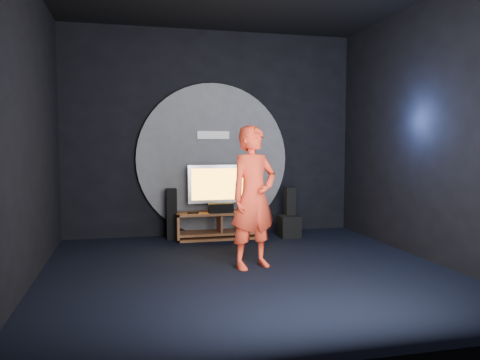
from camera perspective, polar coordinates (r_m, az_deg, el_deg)
The scene contains 14 objects.
floor at distance 5.89m, azimuth 1.00°, elevation -11.05°, with size 5.00×5.00×0.00m, color black.
back_wall at distance 8.12m, azimuth -3.42°, elevation 5.69°, with size 5.00×0.04×3.50m, color black.
front_wall at distance 3.32m, azimuth 11.98°, elevation 7.37°, with size 5.00×0.04×3.50m, color black.
left_wall at distance 5.60m, azimuth -24.70°, elevation 5.84°, with size 0.04×5.00×3.50m, color black.
right_wall at distance 6.76m, azimuth 22.13°, elevation 5.62°, with size 0.04×5.00×3.50m, color black.
wall_disc_panel at distance 8.07m, azimuth -3.33°, elevation 2.51°, with size 2.60×0.11×2.60m.
media_console at distance 7.81m, azimuth -2.47°, elevation -5.72°, with size 1.45×0.45×0.45m.
tv at distance 7.78m, azimuth -2.63°, elevation -0.72°, with size 1.02×0.22×0.77m.
center_speaker at distance 7.64m, azimuth -2.35°, elevation -3.44°, with size 0.40×0.15×0.15m, color black.
remote at distance 7.58m, azimuth -5.73°, elevation -4.02°, with size 0.18×0.05×0.02m, color black.
tower_speaker_left at distance 7.78m, azimuth -8.35°, elevation -4.13°, with size 0.17×0.19×0.84m, color black.
tower_speaker_right at distance 8.04m, azimuth 6.06°, elevation -3.84°, with size 0.17×0.19×0.84m, color black.
subwoofer at distance 7.94m, azimuth 6.01°, elevation -5.65°, with size 0.33×0.33×0.37m, color black.
player at distance 5.90m, azimuth 1.66°, elevation -2.11°, with size 0.66×0.43×1.80m, color #F03B20.
Camera 1 is at (-1.42, -5.50, 1.58)m, focal length 35.00 mm.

